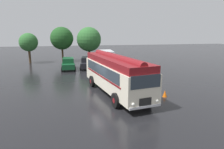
# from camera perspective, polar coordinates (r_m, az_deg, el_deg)

# --- Properties ---
(ground_plane) EXTENTS (120.00, 120.00, 0.00)m
(ground_plane) POSITION_cam_1_polar(r_m,az_deg,el_deg) (17.57, -1.60, -5.71)
(ground_plane) COLOR black
(vintage_bus) EXTENTS (4.28, 10.37, 3.49)m
(vintage_bus) POSITION_cam_1_polar(r_m,az_deg,el_deg) (17.36, 1.00, 0.55)
(vintage_bus) COLOR silver
(vintage_bus) RESTS_ON ground
(car_near_left) EXTENTS (2.01, 4.23, 1.66)m
(car_near_left) POSITION_cam_1_polar(r_m,az_deg,el_deg) (29.27, -12.39, 3.04)
(car_near_left) COLOR #144C28
(car_near_left) RESTS_ON ground
(car_mid_left) EXTENTS (2.30, 4.36, 1.66)m
(car_mid_left) POSITION_cam_1_polar(r_m,az_deg,el_deg) (29.66, -7.16, 3.35)
(car_mid_left) COLOR black
(car_mid_left) RESTS_ON ground
(box_van) EXTENTS (2.43, 5.81, 2.50)m
(box_van) POSITION_cam_1_polar(r_m,az_deg,el_deg) (30.02, -1.57, 4.54)
(box_van) COLOR #B2B7BC
(box_van) RESTS_ON ground
(tree_far_left) EXTENTS (3.09, 3.09, 5.11)m
(tree_far_left) POSITION_cam_1_polar(r_m,az_deg,el_deg) (36.98, -22.70, 8.49)
(tree_far_left) COLOR #4C3823
(tree_far_left) RESTS_ON ground
(tree_left_of_centre) EXTENTS (4.04, 4.01, 6.16)m
(tree_left_of_centre) POSITION_cam_1_polar(r_m,az_deg,el_deg) (37.05, -13.91, 9.99)
(tree_left_of_centre) COLOR #4C3823
(tree_left_of_centre) RESTS_ON ground
(tree_centre) EXTENTS (4.41, 4.41, 6.14)m
(tree_centre) POSITION_cam_1_polar(r_m,az_deg,el_deg) (37.12, -6.62, 10.09)
(tree_centre) COLOR #4C3823
(tree_centre) RESTS_ON ground
(traffic_cone) EXTENTS (0.36, 0.36, 0.55)m
(traffic_cone) POSITION_cam_1_polar(r_m,az_deg,el_deg) (17.46, 14.86, -5.31)
(traffic_cone) COLOR orange
(traffic_cone) RESTS_ON ground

